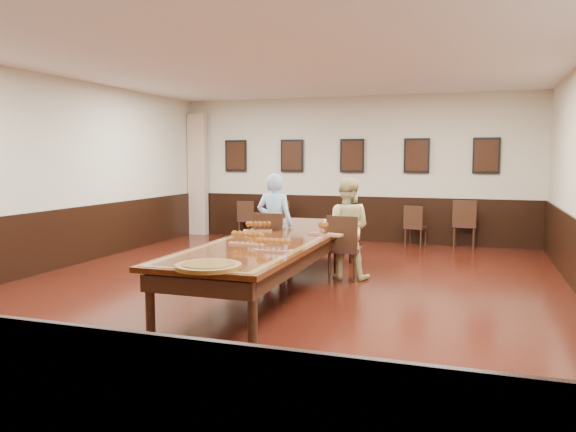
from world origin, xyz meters
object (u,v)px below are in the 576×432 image
(spare_chair_c, at_px, (416,226))
(spare_chair_d, at_px, (465,224))
(chair_man, at_px, (273,244))
(spare_chair_b, at_px, (285,220))
(spare_chair_a, at_px, (248,219))
(conference_table, at_px, (277,247))
(person_woman, at_px, (346,228))
(person_man, at_px, (275,224))
(carved_platter, at_px, (208,266))
(chair_woman, at_px, (345,247))

(spare_chair_c, distance_m, spare_chair_d, 1.00)
(chair_man, distance_m, spare_chair_b, 3.94)
(chair_man, distance_m, spare_chair_a, 4.39)
(spare_chair_b, xyz_separation_m, conference_table, (1.47, -4.68, 0.17))
(chair_man, bearing_deg, person_woman, -171.77)
(spare_chair_d, relative_size, person_man, 0.62)
(spare_chair_d, xyz_separation_m, carved_platter, (-2.34, -7.08, 0.28))
(spare_chair_d, relative_size, carved_platter, 1.41)
(spare_chair_b, distance_m, conference_table, 4.91)
(chair_woman, bearing_deg, spare_chair_c, -101.55)
(chair_man, distance_m, conference_table, 0.98)
(spare_chair_a, xyz_separation_m, person_man, (2.04, -3.77, 0.38))
(chair_woman, distance_m, spare_chair_b, 4.33)
(spare_chair_b, distance_m, spare_chair_d, 3.91)
(carved_platter, bearing_deg, spare_chair_c, 79.01)
(chair_man, relative_size, person_woman, 0.65)
(chair_woman, height_order, spare_chair_a, chair_woman)
(spare_chair_c, bearing_deg, chair_woman, 91.38)
(chair_man, height_order, spare_chair_a, chair_man)
(chair_woman, bearing_deg, conference_table, 51.15)
(spare_chair_b, bearing_deg, person_man, 116.39)
(person_man, bearing_deg, spare_chair_c, -117.54)
(chair_man, bearing_deg, conference_table, 112.83)
(spare_chair_a, distance_m, spare_chair_c, 3.88)
(spare_chair_d, bearing_deg, chair_man, 58.16)
(chair_woman, relative_size, person_man, 0.62)
(spare_chair_c, relative_size, spare_chair_d, 0.87)
(spare_chair_b, xyz_separation_m, spare_chair_c, (2.92, -0.04, -0.01))
(chair_man, height_order, person_man, person_man)
(spare_chair_d, bearing_deg, person_woman, 69.77)
(spare_chair_c, xyz_separation_m, person_man, (-1.84, -3.64, 0.38))
(person_man, height_order, conference_table, person_man)
(chair_woman, xyz_separation_m, person_man, (-1.15, 0.03, 0.31))
(spare_chair_a, bearing_deg, chair_woman, 122.92)
(person_man, bearing_deg, carved_platter, 97.63)
(spare_chair_b, distance_m, person_woman, 4.25)
(chair_woman, bearing_deg, spare_chair_a, -50.91)
(chair_woman, distance_m, person_woman, 0.30)
(spare_chair_c, bearing_deg, spare_chair_a, 10.08)
(conference_table, height_order, carved_platter, carved_platter)
(conference_table, bearing_deg, carved_platter, -87.62)
(spare_chair_a, bearing_deg, spare_chair_b, 167.41)
(person_man, bearing_deg, person_woman, -177.10)
(chair_woman, xyz_separation_m, spare_chair_b, (-2.23, 3.71, -0.06))
(spare_chair_a, distance_m, person_woman, 4.90)
(spare_chair_a, bearing_deg, person_man, 111.40)
(spare_chair_b, height_order, conference_table, spare_chair_b)
(spare_chair_d, bearing_deg, conference_table, 67.19)
(person_man, relative_size, person_woman, 1.04)
(spare_chair_d, height_order, person_man, person_man)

